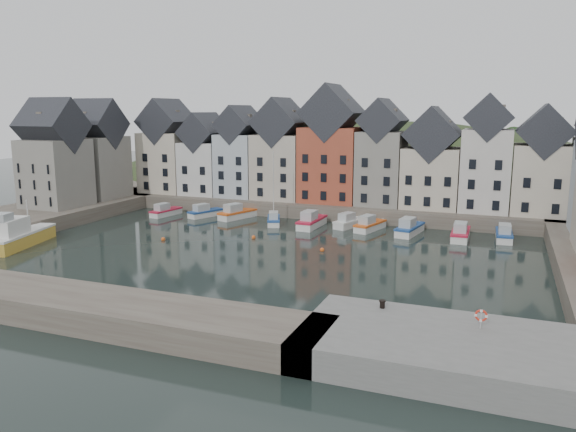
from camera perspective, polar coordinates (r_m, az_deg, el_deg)
The scene contains 22 objects.
ground at distance 61.90m, azimuth -3.25°, elevation -4.16°, with size 260.00×260.00×0.00m, color black.
far_quay at distance 89.24m, azimuth 4.74°, elevation 1.09°, with size 90.00×16.00×2.00m, color #50463D.
left_quay at distance 85.72m, azimuth -25.50°, elevation -0.33°, with size 14.00×54.00×2.00m, color #50463D.
near_quay at distance 37.59m, azimuth 15.45°, elevation -13.01°, with size 18.00×10.00×2.00m, color #60605E.
near_wall at distance 49.89m, azimuth -24.87°, elevation -7.66°, with size 50.00×6.00×2.00m, color #50463D.
hillside at distance 118.11m, azimuth 8.23°, elevation -6.03°, with size 153.60×70.40×64.00m.
far_terrace at distance 85.49m, azimuth 6.51°, elevation 5.96°, with size 72.37×8.16×17.78m.
left_terrace at distance 91.48m, azimuth -20.69°, elevation 5.65°, with size 7.65×17.00×15.69m.
mooring_buoys at distance 68.19m, azimuth -4.46°, elevation -2.64°, with size 20.50×5.50×0.50m.
boat_a at distance 87.41m, azimuth -12.37°, elevation 0.44°, with size 2.59×5.88×2.18m.
boat_b at distance 85.51m, azimuth -8.43°, elevation 0.36°, with size 3.82×6.04×2.22m.
boat_c at distance 83.55m, azimuth -5.23°, elevation 0.25°, with size 4.02×6.90×2.53m.
boat_d at distance 78.96m, azimuth -1.47°, elevation -0.37°, with size 3.65×5.73×10.50m.
boat_e at distance 76.99m, azimuth 2.38°, elevation -0.58°, with size 2.36×7.00×2.66m.
boat_f at distance 77.62m, azimuth 6.27°, elevation -0.63°, with size 3.69×6.25×2.29m.
boat_g at distance 75.81m, azimuth 8.28°, elevation -0.93°, with size 3.36×6.44×2.36m.
boat_h at distance 74.26m, azimuth 12.22°, elevation -1.27°, with size 3.04×6.86×2.54m.
boat_i at distance 73.02m, azimuth 17.12°, elevation -1.72°, with size 2.10×6.57×2.51m.
boat_j at distance 74.38m, azimuth 21.10°, elevation -1.78°, with size 2.15×6.23×2.36m.
large_vessel at distance 73.14m, azimuth -25.74°, elevation -1.85°, with size 5.41×11.04×5.55m.
mooring_bollard at distance 40.95m, azimuth 9.57°, elevation -8.79°, with size 0.48×0.48×0.56m.
life_ring_post at distance 38.62m, azimuth 19.02°, elevation -9.58°, with size 0.80×0.17×1.30m.
Camera 1 is at (24.91, -54.39, 15.88)m, focal length 35.00 mm.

